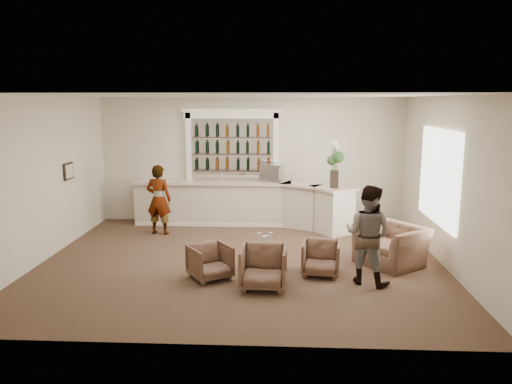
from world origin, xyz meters
TOP-DOWN VIEW (x-y plane):
  - ground at (0.00, 0.00)m, footprint 8.00×8.00m
  - room_shell at (0.16, 0.71)m, footprint 8.04×7.02m
  - bar_counter at (-0.16, 3.00)m, footprint 5.72×1.80m
  - back_bar_alcove at (-0.50, 3.41)m, footprint 2.64×0.25m
  - cocktail_table at (0.50, -0.43)m, footprint 0.63×0.63m
  - sommelier at (-2.16, 2.04)m, footprint 0.68×0.50m
  - guest at (2.33, -1.06)m, footprint 1.08×1.01m
  - armchair_left at (-0.49, -0.99)m, footprint 0.95×0.96m
  - armchair_center at (0.50, -1.39)m, footprint 0.82×0.84m
  - armchair_right at (1.55, -0.68)m, footprint 0.77×0.78m
  - armchair_far at (2.98, -0.01)m, footprint 1.56×1.59m
  - espresso_machine at (0.54, 3.08)m, footprint 0.62×0.57m
  - flower_vase at (2.06, 2.27)m, footprint 0.30×0.30m
  - wine_glass_bar_left at (0.51, 3.04)m, footprint 0.07×0.07m
  - wine_glass_bar_right at (-0.74, 3.00)m, footprint 0.07×0.07m
  - wine_glass_tbl_a at (0.38, -0.40)m, footprint 0.07×0.07m
  - wine_glass_tbl_b at (0.60, -0.35)m, footprint 0.07×0.07m
  - wine_glass_tbl_c at (0.54, -0.56)m, footprint 0.07×0.07m
  - napkin_holder at (0.48, -0.29)m, footprint 0.08×0.08m

SIDE VIEW (x-z plane):
  - ground at x=0.00m, z-range 0.00..0.00m
  - cocktail_table at x=0.50m, z-range 0.00..0.50m
  - armchair_left at x=-0.49m, z-range 0.00..0.63m
  - armchair_right at x=1.55m, z-range 0.00..0.64m
  - armchair_center at x=0.50m, z-range 0.00..0.74m
  - armchair_far at x=2.98m, z-range 0.00..0.78m
  - napkin_holder at x=0.48m, z-range 0.50..0.62m
  - bar_counter at x=-0.16m, z-range 0.00..1.14m
  - wine_glass_tbl_a at x=0.38m, z-range 0.50..0.71m
  - wine_glass_tbl_b at x=0.60m, z-range 0.50..0.71m
  - wine_glass_tbl_c at x=0.54m, z-range 0.50..0.71m
  - sommelier at x=-2.16m, z-range 0.00..1.70m
  - guest at x=2.33m, z-range 0.00..1.77m
  - wine_glass_bar_left at x=0.51m, z-range 1.14..1.35m
  - wine_glass_bar_right at x=-0.74m, z-range 1.14..1.35m
  - espresso_machine at x=0.54m, z-range 1.14..1.60m
  - flower_vase at x=2.06m, z-range 1.21..2.33m
  - back_bar_alcove at x=-0.50m, z-range 0.53..3.53m
  - room_shell at x=0.16m, z-range 0.68..4.00m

